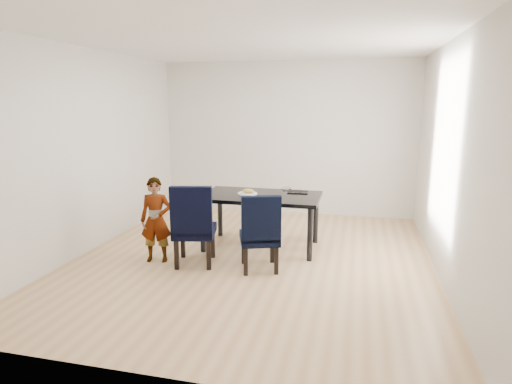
% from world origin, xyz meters
% --- Properties ---
extents(floor, '(4.50, 5.00, 0.01)m').
position_xyz_m(floor, '(0.00, 0.00, -0.01)').
color(floor, tan).
rests_on(floor, ground).
extents(ceiling, '(4.50, 5.00, 0.01)m').
position_xyz_m(ceiling, '(0.00, 0.00, 2.71)').
color(ceiling, white).
rests_on(ceiling, wall_back).
extents(wall_back, '(4.50, 0.01, 2.70)m').
position_xyz_m(wall_back, '(0.00, 2.50, 1.35)').
color(wall_back, silver).
rests_on(wall_back, ground).
extents(wall_front, '(4.50, 0.01, 2.70)m').
position_xyz_m(wall_front, '(0.00, -2.50, 1.35)').
color(wall_front, silver).
rests_on(wall_front, ground).
extents(wall_left, '(0.01, 5.00, 2.70)m').
position_xyz_m(wall_left, '(-2.25, 0.00, 1.35)').
color(wall_left, silver).
rests_on(wall_left, ground).
extents(wall_right, '(0.01, 5.00, 2.70)m').
position_xyz_m(wall_right, '(2.25, 0.00, 1.35)').
color(wall_right, white).
rests_on(wall_right, ground).
extents(dining_table, '(1.60, 0.90, 0.75)m').
position_xyz_m(dining_table, '(0.00, 0.50, 0.38)').
color(dining_table, black).
rests_on(dining_table, floor).
extents(chair_left, '(0.59, 0.61, 1.03)m').
position_xyz_m(chair_left, '(-0.67, -0.29, 0.51)').
color(chair_left, black).
rests_on(chair_left, floor).
extents(chair_right, '(0.59, 0.60, 0.95)m').
position_xyz_m(chair_right, '(0.16, -0.28, 0.47)').
color(chair_right, black).
rests_on(chair_right, floor).
extents(child, '(0.44, 0.33, 1.08)m').
position_xyz_m(child, '(-1.17, -0.32, 0.54)').
color(child, '#FF4015').
rests_on(child, floor).
extents(plate, '(0.29, 0.29, 0.02)m').
position_xyz_m(plate, '(-0.19, 0.50, 0.76)').
color(plate, silver).
rests_on(plate, dining_table).
extents(sandwich, '(0.17, 0.13, 0.06)m').
position_xyz_m(sandwich, '(-0.18, 0.49, 0.80)').
color(sandwich, '#A38A3A').
rests_on(sandwich, plate).
extents(laptop, '(0.30, 0.20, 0.02)m').
position_xyz_m(laptop, '(0.46, 0.81, 0.76)').
color(laptop, black).
rests_on(laptop, dining_table).
extents(cable_tangle, '(0.14, 0.14, 0.01)m').
position_xyz_m(cable_tangle, '(0.31, 0.85, 0.75)').
color(cable_tangle, black).
rests_on(cable_tangle, dining_table).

